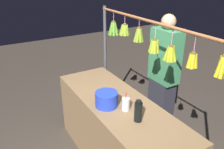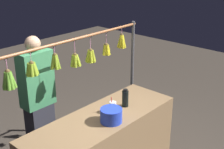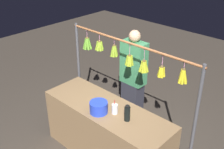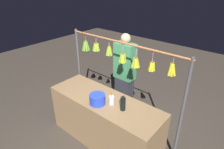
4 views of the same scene
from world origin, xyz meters
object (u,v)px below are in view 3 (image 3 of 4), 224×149
Objects in this scene: water_bottle at (127,113)px; drink_cup at (115,109)px; blue_bucket at (99,107)px; vendor_person at (133,81)px.

drink_cup is at bearing -1.53° from water_bottle.
blue_bucket is at bearing 17.82° from water_bottle.
drink_cup is at bearing 115.16° from vendor_person.
blue_bucket is (0.40, 0.13, -0.03)m from water_bottle.
vendor_person is at bearing -64.84° from drink_cup.
water_bottle is 0.42m from blue_bucket.
vendor_person is (0.64, -0.90, -0.12)m from water_bottle.
water_bottle is at bearing 178.47° from drink_cup.
blue_bucket is 1.06m from vendor_person.
drink_cup is 0.12× the size of vendor_person.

